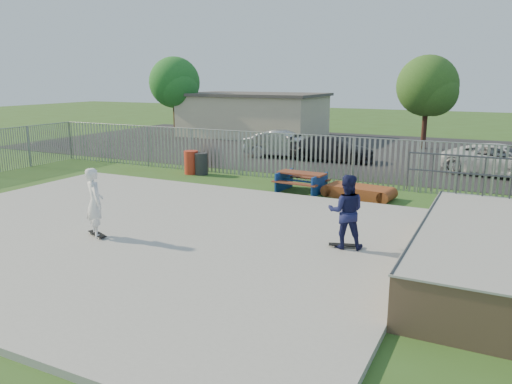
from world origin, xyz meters
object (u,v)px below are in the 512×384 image
at_px(car_white, 502,160).
at_px(tree_left, 174,83).
at_px(car_dark, 332,148).
at_px(tree_mid, 427,86).
at_px(trash_bin_red, 191,162).
at_px(funbox, 359,192).
at_px(skater_white, 95,202).
at_px(trash_bin_grey, 201,164).
at_px(picnic_table, 301,182).
at_px(car_silver, 284,144).
at_px(skater_navy, 346,212).

bearing_deg(car_white, tree_left, 85.90).
bearing_deg(car_dark, tree_mid, -29.93).
xyz_separation_m(trash_bin_red, tree_mid, (8.26, 13.40, 3.29)).
xyz_separation_m(trash_bin_red, car_white, (12.76, 5.72, 0.19)).
relative_size(trash_bin_red, tree_left, 0.18).
height_order(trash_bin_red, car_white, car_white).
bearing_deg(car_dark, funbox, -158.05).
bearing_deg(skater_white, trash_bin_grey, -41.39).
bearing_deg(funbox, picnic_table, -171.43).
xyz_separation_m(funbox, car_silver, (-6.21, 7.47, 0.52)).
bearing_deg(trash_bin_red, tree_mid, 58.36).
bearing_deg(tree_mid, trash_bin_grey, -120.15).
xyz_separation_m(tree_left, tree_mid, (18.11, 0.72, -0.12)).
xyz_separation_m(picnic_table, funbox, (2.24, 0.06, -0.18)).
xyz_separation_m(trash_bin_grey, tree_mid, (7.75, 13.35, 3.33)).
bearing_deg(car_white, trash_bin_red, 127.17).
bearing_deg(car_white, car_dark, 98.75).
bearing_deg(picnic_table, tree_left, 143.09).
bearing_deg(tree_mid, car_dark, -116.98).
bearing_deg(car_silver, funbox, -150.14).
height_order(tree_left, skater_navy, tree_left).
height_order(picnic_table, car_dark, car_dark).
bearing_deg(car_white, skater_navy, 178.43).
bearing_deg(trash_bin_red, trash_bin_grey, 6.25).
relative_size(trash_bin_red, car_white, 0.21).
relative_size(tree_left, skater_navy, 3.13).
bearing_deg(trash_bin_red, tree_left, 127.83).
relative_size(car_white, tree_left, 0.86).
bearing_deg(car_white, funbox, 159.13).
relative_size(picnic_table, tree_mid, 0.34).
relative_size(car_dark, skater_white, 2.43).
relative_size(funbox, car_silver, 0.52).
xyz_separation_m(funbox, tree_left, (-17.98, 13.85, 3.73)).
relative_size(picnic_table, skater_navy, 1.04).
bearing_deg(picnic_table, tree_mid, 85.35).
height_order(funbox, trash_bin_red, trash_bin_red).
height_order(picnic_table, tree_mid, tree_mid).
bearing_deg(tree_left, skater_white, -59.39).
xyz_separation_m(car_silver, skater_white, (1.21, -15.57, 0.34)).
bearing_deg(car_white, car_silver, 99.91).
distance_m(picnic_table, car_white, 9.77).
distance_m(tree_left, skater_navy, 27.80).
xyz_separation_m(funbox, trash_bin_grey, (-7.63, 1.22, 0.28)).
height_order(picnic_table, skater_navy, skater_navy).
distance_m(funbox, tree_mid, 15.01).
height_order(car_silver, car_dark, car_silver).
distance_m(trash_bin_red, tree_left, 16.42).
xyz_separation_m(picnic_table, trash_bin_red, (-5.89, 1.22, 0.14)).
xyz_separation_m(funbox, skater_navy, (1.27, -6.00, 0.87)).
bearing_deg(picnic_table, funbox, 6.07).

